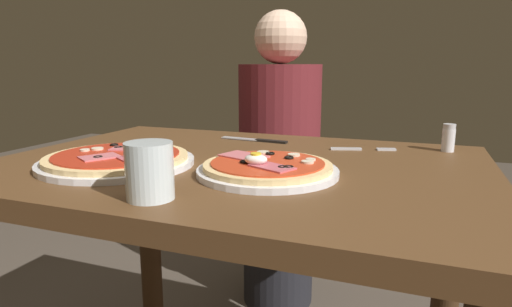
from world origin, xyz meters
name	(u,v)px	position (x,y,z in m)	size (l,w,h in m)	color
dining_table	(238,223)	(0.00, 0.00, 0.63)	(1.05, 0.75, 0.77)	brown
pizza_foreground	(267,168)	(0.10, -0.08, 0.79)	(0.27, 0.27, 0.05)	white
pizza_across_left	(117,160)	(-0.22, -0.12, 0.79)	(0.32, 0.32, 0.03)	white
water_glass_near	(150,175)	(-0.02, -0.29, 0.81)	(0.08, 0.08, 0.09)	silver
fork	(358,149)	(0.23, 0.22, 0.78)	(0.15, 0.06, 0.00)	silver
knife	(258,140)	(-0.04, 0.25, 0.78)	(0.20, 0.04, 0.01)	silver
salt_shaker	(448,138)	(0.43, 0.28, 0.81)	(0.03, 0.03, 0.07)	white
diner_person	(279,171)	(-0.15, 0.76, 0.56)	(0.32, 0.32, 1.18)	black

